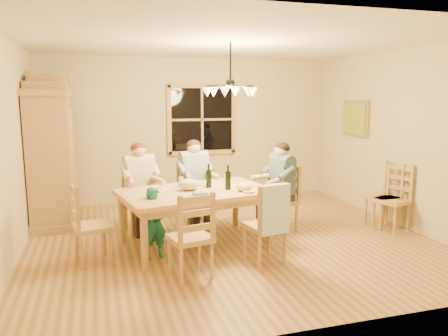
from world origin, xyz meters
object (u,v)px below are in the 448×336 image
object	(u,v)px
chair_end_left	(93,239)
armoire	(52,157)
chair_far_left	(141,212)
chair_end_right	(280,211)
chandelier	(230,90)
wine_bottle_a	(209,176)
chair_near_right	(265,238)
adult_slate_man	(281,176)
chair_spare_front	(391,210)
chair_spare_back	(383,207)
adult_plaid_man	(194,171)
chair_near_left	(190,251)
wine_bottle_b	(228,177)
chair_far_right	(195,205)
adult_woman	(140,176)
child	(154,223)
dining_table	(196,197)

from	to	relation	value
chair_end_left	armoire	bearing A→B (deg)	-174.79
chair_far_left	chair_end_left	xyz separation A→B (m)	(-0.68, -1.08, 0.00)
armoire	chair_end_right	distance (m)	3.63
chandelier	wine_bottle_a	xyz separation A→B (m)	(-0.30, 0.03, -1.15)
chair_near_right	adult_slate_man	bearing A→B (deg)	46.74
chair_spare_front	chair_spare_back	bearing A→B (deg)	-20.08
armoire	chair_spare_front	world-z (taller)	armoire
armoire	chair_near_right	size ratio (longest dim) A/B	2.32
adult_plaid_man	chair_spare_front	world-z (taller)	adult_plaid_man
wine_bottle_a	chair_spare_front	bearing A→B (deg)	-6.07
chair_near_left	wine_bottle_b	xyz separation A→B (m)	(0.72, 0.94, 0.62)
chair_far_left	wine_bottle_a	world-z (taller)	wine_bottle_a
armoire	chair_far_left	xyz separation A→B (m)	(1.25, -0.88, -0.75)
chandelier	armoire	xyz separation A→B (m)	(-2.42, 1.60, -1.02)
armoire	chair_spare_front	distance (m)	5.27
chair_far_left	chair_far_right	xyz separation A→B (m)	(0.86, 0.17, 0.00)
chair_near_left	adult_woman	size ratio (longest dim) A/B	1.13
chair_far_left	chair_near_right	world-z (taller)	same
child	chair_spare_back	xyz separation A→B (m)	(3.56, 0.36, -0.15)
chair_near_left	chair_end_right	distance (m)	2.07
child	chair_spare_front	bearing A→B (deg)	-4.81
chair_far_right	chair_spare_front	size ratio (longest dim) A/B	1.00
armoire	dining_table	bearing A→B (deg)	-41.49
chair_end_right	adult_woman	distance (m)	2.14
chair_near_left	adult_plaid_man	bearing A→B (deg)	64.80
chandelier	adult_woman	bearing A→B (deg)	148.36
chair_spare_front	wine_bottle_a	bearing A→B (deg)	63.84
adult_plaid_man	chair_end_right	bearing A→B (deg)	136.64
adult_woman	chandelier	bearing A→B (deg)	137.13
chair_far_right	adult_slate_man	world-z (taller)	adult_slate_man
chair_near_left	chair_spare_back	world-z (taller)	same
chair_far_right	chair_spare_front	xyz separation A→B (m)	(2.76, -1.15, 0.00)
chair_end_right	armoire	bearing A→B (deg)	55.06
chair_near_left	chair_spare_back	distance (m)	3.42
armoire	wine_bottle_b	world-z (taller)	armoire
wine_bottle_b	chair_near_left	bearing A→B (deg)	-127.68
adult_woman	adult_plaid_man	xyz separation A→B (m)	(0.86, 0.17, 0.00)
adult_woman	adult_plaid_man	bearing A→B (deg)	-180.00
dining_table	wine_bottle_b	size ratio (longest dim) A/B	6.55
armoire	adult_slate_man	size ratio (longest dim) A/B	2.63
adult_slate_man	chair_end_right	bearing A→B (deg)	-101.23
chandelier	chair_spare_back	world-z (taller)	chandelier
armoire	chair_spare_back	bearing A→B (deg)	-18.86
chair_far_right	chair_spare_back	world-z (taller)	same
chair_far_left	chair_far_right	world-z (taller)	same
dining_table	chair_far_left	distance (m)	1.11
chair_near_left	wine_bottle_b	bearing A→B (deg)	41.09
wine_bottle_a	chair_spare_front	world-z (taller)	wine_bottle_a
chair_end_left	chandelier	bearing A→B (deg)	89.85
chair_end_right	adult_woman	world-z (taller)	adult_woman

